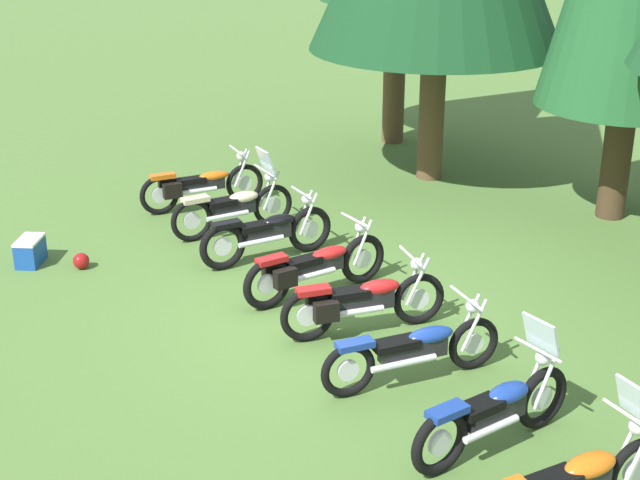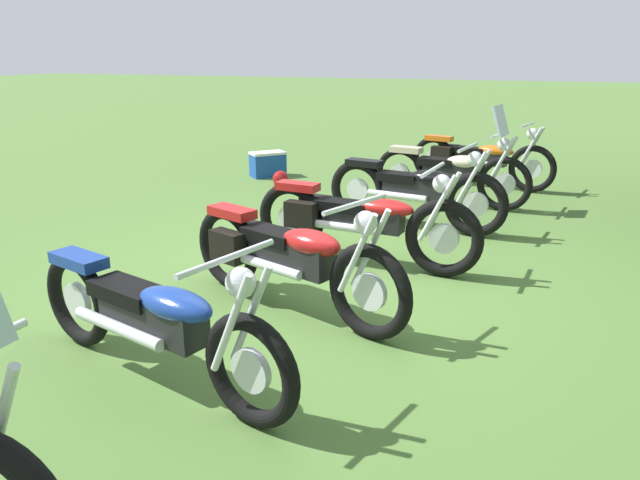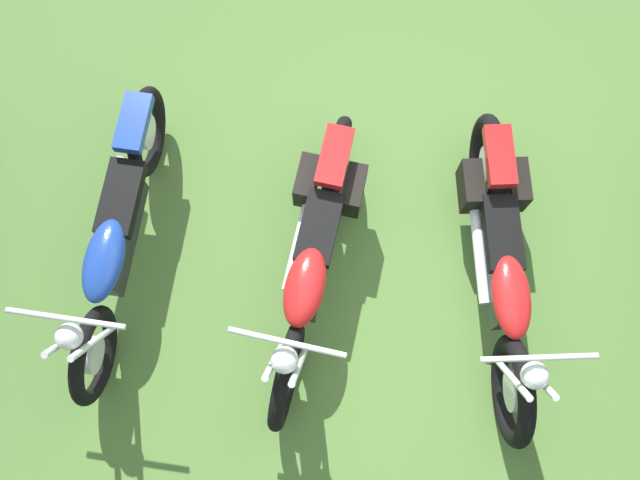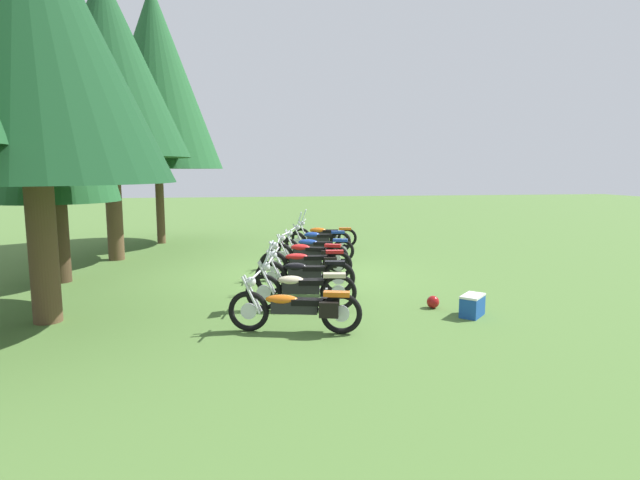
# 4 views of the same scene
# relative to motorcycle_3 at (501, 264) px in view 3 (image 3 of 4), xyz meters

# --- Properties ---
(ground_plane) EXTENTS (80.00, 80.00, 0.00)m
(ground_plane) POSITION_rel_motorcycle_3_xyz_m (0.67, -0.19, -0.45)
(ground_plane) COLOR #4C7033
(motorcycle_3) EXTENTS (0.73, 2.36, 1.03)m
(motorcycle_3) POSITION_rel_motorcycle_3_xyz_m (0.00, 0.00, 0.00)
(motorcycle_3) COLOR black
(motorcycle_3) RESTS_ON ground_plane
(motorcycle_4) EXTENTS (1.06, 2.18, 1.02)m
(motorcycle_4) POSITION_rel_motorcycle_3_xyz_m (1.27, -0.23, 0.01)
(motorcycle_4) COLOR black
(motorcycle_4) RESTS_ON ground_plane
(motorcycle_5) EXTENTS (0.94, 2.29, 0.99)m
(motorcycle_5) POSITION_rel_motorcycle_3_xyz_m (2.61, -0.59, -0.01)
(motorcycle_5) COLOR black
(motorcycle_5) RESTS_ON ground_plane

